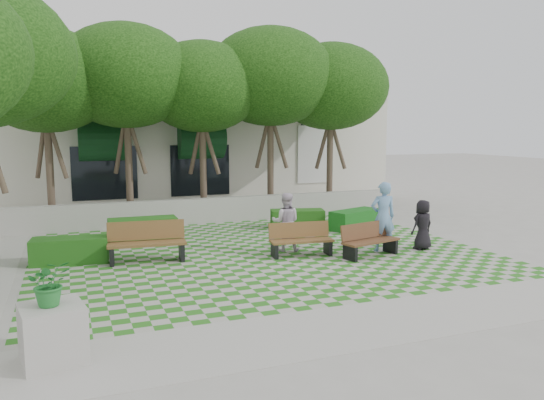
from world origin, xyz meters
name	(u,v)px	position (x,y,z in m)	size (l,w,h in m)	color
ground	(275,261)	(0.00, 0.00, 0.00)	(90.00, 90.00, 0.00)	gray
lawn	(262,253)	(0.00, 1.00, 0.01)	(12.00, 12.00, 0.00)	#2B721E
sidewalk_south	(371,323)	(0.00, -4.70, 0.01)	(16.00, 2.00, 0.01)	#9E9B93
retaining_wall	(213,210)	(0.00, 6.20, 0.45)	(15.00, 0.36, 0.90)	#9E9B93
bench_east	(369,240)	(2.59, -0.38, 0.43)	(1.79, 0.96, 0.90)	#50301B
bench_mid	(301,240)	(0.89, 0.35, 0.43)	(1.76, 0.76, 0.90)	brown
bench_west	(147,243)	(-3.10, 1.20, 0.50)	(2.03, 0.84, 1.04)	brown
hedge_east	(355,220)	(4.19, 3.13, 0.33)	(1.89, 0.76, 0.66)	#155019
hedge_midright	(297,219)	(2.43, 4.05, 0.32)	(1.81, 0.73, 0.63)	#1B4C14
hedge_midleft	(143,230)	(-2.86, 3.79, 0.36)	(2.03, 0.81, 0.71)	#1B5215
hedge_west	(70,250)	(-4.97, 1.77, 0.33)	(1.88, 0.75, 0.66)	#194B14
planter_front	(52,321)	(-5.25, -4.34, 0.63)	(1.01, 1.01, 1.55)	#9E9B93
person_blue	(383,217)	(3.26, 0.01, 0.98)	(0.72, 0.47, 1.96)	#6C98C6
person_dark	(423,225)	(4.43, -0.23, 0.71)	(0.70, 0.45, 1.43)	black
person_white	(286,222)	(0.73, 1.03, 0.83)	(0.80, 0.63, 1.65)	silver
tree_row	(159,76)	(-1.86, 5.95, 5.18)	(17.70, 13.40, 7.41)	#47382B
building	(190,146)	(0.93, 14.08, 2.52)	(18.00, 8.92, 5.15)	beige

